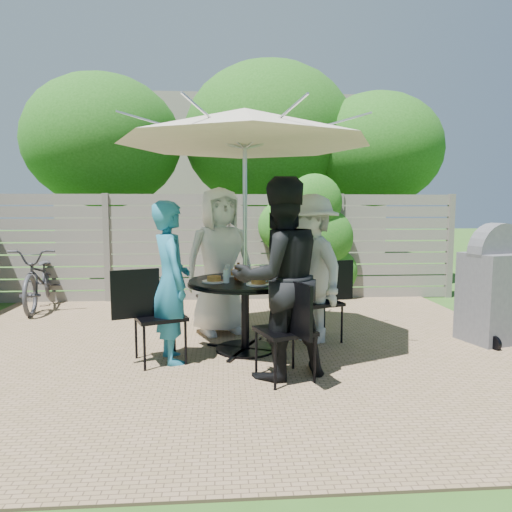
{
  "coord_description": "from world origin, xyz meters",
  "views": [
    {
      "loc": [
        -0.04,
        -4.84,
        1.6
      ],
      "look_at": [
        0.33,
        0.32,
        1.06
      ],
      "focal_mm": 32.0,
      "sensor_mm": 36.0,
      "label": 1
    }
  ],
  "objects": [
    {
      "name": "backyard_envelope",
      "position": [
        0.09,
        10.29,
        2.61
      ],
      "size": [
        60.0,
        60.0,
        5.0
      ],
      "color": "#2F571B",
      "rests_on": "ground"
    },
    {
      "name": "patio_table",
      "position": [
        0.2,
        0.12,
        0.57
      ],
      "size": [
        1.59,
        1.59,
        0.81
      ],
      "rotation": [
        0.0,
        0.0,
        0.35
      ],
      "color": "black",
      "rests_on": "ground"
    },
    {
      "name": "umbrella",
      "position": [
        0.2,
        0.12,
        2.47
      ],
      "size": [
        3.51,
        3.51,
        2.66
      ],
      "rotation": [
        0.0,
        0.0,
        0.35
      ],
      "color": "silver",
      "rests_on": "ground"
    },
    {
      "name": "chair_back",
      "position": [
        -0.13,
        1.03,
        0.27
      ],
      "size": [
        0.57,
        0.7,
        0.91
      ],
      "rotation": [
        0.0,
        0.0,
        5.08
      ],
      "color": "black",
      "rests_on": "ground"
    },
    {
      "name": "person_back",
      "position": [
        -0.08,
        0.9,
        0.93
      ],
      "size": [
        1.06,
        0.87,
        1.86
      ],
      "primitive_type": "imported",
      "rotation": [
        0.0,
        0.0,
        6.63
      ],
      "color": "silver",
      "rests_on": "ground"
    },
    {
      "name": "chair_left",
      "position": [
        -0.71,
        -0.21,
        0.3
      ],
      "size": [
        0.76,
        0.62,
        1.0
      ],
      "rotation": [
        0.0,
        0.0,
        6.66
      ],
      "color": "black",
      "rests_on": "ground"
    },
    {
      "name": "person_left",
      "position": [
        -0.58,
        -0.16,
        0.84
      ],
      "size": [
        0.59,
        0.71,
        1.68
      ],
      "primitive_type": "imported",
      "rotation": [
        0.0,
        0.0,
        8.2
      ],
      "color": "#206E8E",
      "rests_on": "ground"
    },
    {
      "name": "chair_front",
      "position": [
        0.53,
        -0.78,
        0.29
      ],
      "size": [
        0.6,
        0.74,
        0.96
      ],
      "rotation": [
        0.0,
        0.0,
        1.92
      ],
      "color": "black",
      "rests_on": "ground"
    },
    {
      "name": "person_front",
      "position": [
        0.48,
        -0.66,
        0.94
      ],
      "size": [
        1.11,
        0.99,
        1.89
      ],
      "primitive_type": "imported",
      "rotation": [
        0.0,
        0.0,
        3.49
      ],
      "color": "black",
      "rests_on": "ground"
    },
    {
      "name": "chair_right",
      "position": [
        1.11,
        0.45,
        0.29
      ],
      "size": [
        0.74,
        0.59,
        0.97
      ],
      "rotation": [
        0.0,
        0.0,
        3.45
      ],
      "color": "black",
      "rests_on": "ground"
    },
    {
      "name": "person_right",
      "position": [
        0.98,
        0.41,
        0.88
      ],
      "size": [
        1.0,
        1.29,
        1.76
      ],
      "primitive_type": "imported",
      "rotation": [
        0.0,
        0.0,
        5.06
      ],
      "color": "#ADAEA9",
      "rests_on": "ground"
    },
    {
      "name": "plate_back",
      "position": [
        0.08,
        0.46,
        0.84
      ],
      "size": [
        0.26,
        0.26,
        0.06
      ],
      "color": "white",
      "rests_on": "patio_table"
    },
    {
      "name": "plate_left",
      "position": [
        -0.14,
        0.0,
        0.84
      ],
      "size": [
        0.26,
        0.26,
        0.06
      ],
      "color": "white",
      "rests_on": "patio_table"
    },
    {
      "name": "plate_front",
      "position": [
        0.32,
        -0.21,
        0.84
      ],
      "size": [
        0.26,
        0.26,
        0.06
      ],
      "color": "white",
      "rests_on": "patio_table"
    },
    {
      "name": "plate_right",
      "position": [
        0.54,
        0.25,
        0.84
      ],
      "size": [
        0.26,
        0.26,
        0.06
      ],
      "color": "white",
      "rests_on": "patio_table"
    },
    {
      "name": "glass_back",
      "position": [
        0.01,
        0.33,
        0.88
      ],
      "size": [
        0.07,
        0.07,
        0.14
      ],
      "primitive_type": "cylinder",
      "color": "silver",
      "rests_on": "patio_table"
    },
    {
      "name": "glass_left",
      "position": [
        -0.01,
        -0.06,
        0.88
      ],
      "size": [
        0.07,
        0.07,
        0.14
      ],
      "primitive_type": "cylinder",
      "color": "silver",
      "rests_on": "patio_table"
    },
    {
      "name": "glass_front",
      "position": [
        0.39,
        -0.08,
        0.88
      ],
      "size": [
        0.07,
        0.07,
        0.14
      ],
      "primitive_type": "cylinder",
      "color": "silver",
      "rests_on": "patio_table"
    },
    {
      "name": "glass_right",
      "position": [
        0.41,
        0.31,
        0.88
      ],
      "size": [
        0.07,
        0.07,
        0.14
      ],
      "primitive_type": "cylinder",
      "color": "silver",
      "rests_on": "patio_table"
    },
    {
      "name": "syrup_jug",
      "position": [
        0.13,
        0.15,
        0.89
      ],
      "size": [
        0.09,
        0.09,
        0.16
      ],
      "primitive_type": "cylinder",
      "color": "#59280C",
      "rests_on": "patio_table"
    },
    {
      "name": "coffee_cup",
      "position": [
        0.22,
        0.37,
        0.87
      ],
      "size": [
        0.08,
        0.08,
        0.12
      ],
      "primitive_type": "cylinder",
      "color": "#C6B293",
      "rests_on": "patio_table"
    },
    {
      "name": "bicycle",
      "position": [
        -2.94,
        2.6,
        0.49
      ],
      "size": [
        0.89,
        1.95,
        0.99
      ],
      "primitive_type": "imported",
      "rotation": [
        0.0,
        0.0,
        0.13
      ],
      "color": "#333338",
      "rests_on": "ground"
    },
    {
      "name": "bbq_grill",
      "position": [
        3.18,
        0.28,
        0.65
      ],
      "size": [
        0.82,
        0.71,
        1.43
      ],
      "rotation": [
        0.0,
        0.0,
        0.28
      ],
      "color": "#58585D",
      "rests_on": "ground"
    }
  ]
}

